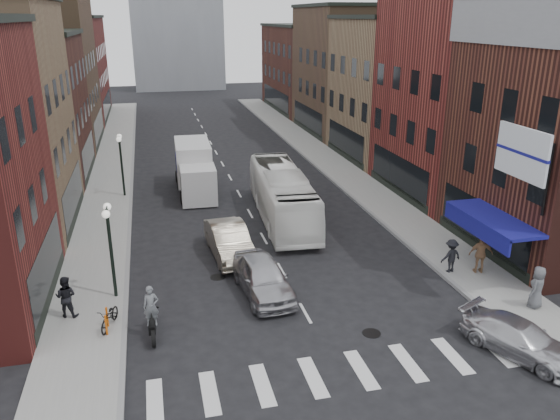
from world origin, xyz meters
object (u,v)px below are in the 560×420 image
object	(u,v)px
box_truck	(195,169)
ped_right_c	(537,287)
streetlamp_near	(109,235)
ped_right_a	(451,256)
streetlamp_far	(121,154)
sedan_left_far	(229,241)
curb_car	(520,339)
motorcycle_rider	(152,313)
transit_bus	(282,195)
parked_bicycle	(110,317)
sedan_left_near	(263,277)
ped_left_solo	(66,297)
billboard_sign	(524,155)
ped_right_b	(481,254)
bike_rack	(107,321)

from	to	relation	value
box_truck	ped_right_c	bearing A→B (deg)	-56.41
streetlamp_near	ped_right_a	xyz separation A→B (m)	(14.80, -1.20, -1.98)
streetlamp_far	sedan_left_far	xyz separation A→B (m)	(5.29, -10.80, -2.11)
streetlamp_near	curb_car	size ratio (longest dim) A/B	0.99
motorcycle_rider	transit_bus	world-z (taller)	transit_bus
ped_right_c	sedan_left_far	bearing A→B (deg)	-69.11
streetlamp_far	parked_bicycle	distance (m)	16.63
motorcycle_rider	ped_right_a	size ratio (longest dim) A/B	1.32
motorcycle_rider	box_truck	bearing A→B (deg)	83.51
streetlamp_far	sedan_left_far	size ratio (longest dim) A/B	0.84
sedan_left_near	ped_left_solo	bearing A→B (deg)	176.96
ped_left_solo	box_truck	bearing A→B (deg)	-97.04
billboard_sign	curb_car	world-z (taller)	billboard_sign
box_truck	parked_bicycle	world-z (taller)	box_truck
ped_right_a	ped_right_b	world-z (taller)	ped_right_b
sedan_left_far	ped_left_solo	bearing A→B (deg)	-151.64
motorcycle_rider	ped_right_c	distance (m)	15.08
motorcycle_rider	billboard_sign	bearing A→B (deg)	3.02
sedan_left_near	sedan_left_far	distance (m)	4.27
sedan_left_far	parked_bicycle	size ratio (longest dim) A/B	3.03
billboard_sign	streetlamp_near	bearing A→B (deg)	167.65
motorcycle_rider	ped_right_c	bearing A→B (deg)	-2.36
curb_car	streetlamp_near	bearing A→B (deg)	126.64
box_truck	ped_left_solo	size ratio (longest dim) A/B	4.41
streetlamp_far	ped_left_solo	bearing A→B (deg)	-96.53
bike_rack	streetlamp_far	bearing A→B (deg)	89.31
sedan_left_near	ped_right_b	xyz separation A→B (m)	(9.96, -0.59, 0.27)
transit_bus	ped_right_b	distance (m)	11.59
curb_car	parked_bicycle	bearing A→B (deg)	135.24
box_truck	parked_bicycle	bearing A→B (deg)	-104.21
streetlamp_near	ped_right_a	size ratio (longest dim) A/B	2.62
ped_left_solo	parked_bicycle	bearing A→B (deg)	159.15
billboard_sign	sedan_left_far	world-z (taller)	billboard_sign
ped_right_a	sedan_left_near	bearing A→B (deg)	-10.76
ped_right_c	motorcycle_rider	bearing A→B (deg)	-39.29
sedan_left_near	ped_right_b	world-z (taller)	ped_right_b
streetlamp_near	sedan_left_far	size ratio (longest dim) A/B	0.84
ped_left_solo	ped_right_c	size ratio (longest dim) A/B	0.96
billboard_sign	sedan_left_near	xyz separation A→B (m)	(-9.90, 2.50, -5.34)
curb_car	ped_left_solo	distance (m)	16.82
streetlamp_near	curb_car	xyz separation A→B (m)	(13.90, -7.41, -2.31)
streetlamp_near	curb_car	world-z (taller)	streetlamp_near
ped_right_a	streetlamp_far	bearing A→B (deg)	-55.20
box_truck	curb_car	distance (m)	23.45
bike_rack	box_truck	size ratio (longest dim) A/B	0.11
ped_right_b	ped_right_c	size ratio (longest dim) A/B	1.04
billboard_sign	streetlamp_near	world-z (taller)	billboard_sign
motorcycle_rider	ped_left_solo	bearing A→B (deg)	151.40
sedan_left_near	parked_bicycle	bearing A→B (deg)	-171.57
curb_car	ped_right_c	bearing A→B (deg)	18.99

